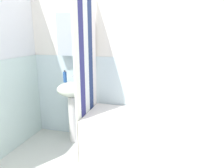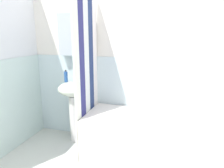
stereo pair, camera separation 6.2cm
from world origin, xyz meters
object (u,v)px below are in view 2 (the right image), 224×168
soap_dispenser (66,77)px  towel_folded (152,121)px  lotion_bottle (213,107)px  washer_dryer_stack (209,136)px  bathtub (151,139)px  conditioner_bottle (203,106)px  sink (74,98)px  toothbrush_cup (80,79)px

soap_dispenser → towel_folded: (1.21, -0.32, -0.36)m
lotion_bottle → washer_dryer_stack: 1.20m
towel_folded → bathtub: bearing=97.8°
soap_dispenser → bathtub: size_ratio=0.10×
soap_dispenser → conditioner_bottle: bearing=4.7°
washer_dryer_stack → soap_dispenser: bearing=148.4°
soap_dispenser → washer_dryer_stack: 1.96m
sink → conditioner_bottle: bearing=4.7°
sink → bathtub: sink is taller
conditioner_bottle → washer_dryer_stack: size_ratio=0.15×
sink → towel_folded: (1.12, -0.33, -0.06)m
soap_dispenser → bathtub: bearing=-7.1°
towel_folded → soap_dispenser: bearing=165.3°
lotion_bottle → towel_folded: (-0.68, -0.46, -0.07)m
soap_dispenser → toothbrush_cup: soap_dispenser is taller
soap_dispenser → washer_dryer_stack: washer_dryer_stack is taller
towel_folded → washer_dryer_stack: 0.87m
conditioner_bottle → lotion_bottle: bearing=-1.1°
soap_dispenser → towel_folded: soap_dispenser is taller
toothbrush_cup → conditioner_bottle: size_ratio=0.34×
soap_dispenser → washer_dryer_stack: bearing=-31.6°
sink → bathtub: (1.09, -0.15, -0.37)m
bathtub → towel_folded: (0.02, -0.17, 0.31)m
bathtub → washer_dryer_stack: size_ratio=0.98×
lotion_bottle → towel_folded: 0.82m
toothbrush_cup → lotion_bottle: bearing=3.9°
lotion_bottle → toothbrush_cup: bearing=-176.1°
soap_dispenser → lotion_bottle: soap_dispenser is taller
sink → lotion_bottle: sink is taller
toothbrush_cup → towel_folded: 1.12m
sink → lotion_bottle: (1.79, 0.14, 0.01)m
soap_dispenser → conditioner_bottle: soap_dispenser is taller
bathtub → conditioner_bottle: size_ratio=6.62×
toothbrush_cup → washer_dryer_stack: 1.81m
bathtub → washer_dryer_stack: washer_dryer_stack is taller
sink → lotion_bottle: size_ratio=3.73×
soap_dispenser → toothbrush_cup: size_ratio=2.04×
soap_dispenser → toothbrush_cup: 0.20m
sink → bathtub: 1.16m
toothbrush_cup → washer_dryer_stack: bearing=-35.7°
towel_folded → washer_dryer_stack: bearing=-57.5°
toothbrush_cup → soap_dispenser: bearing=-171.4°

